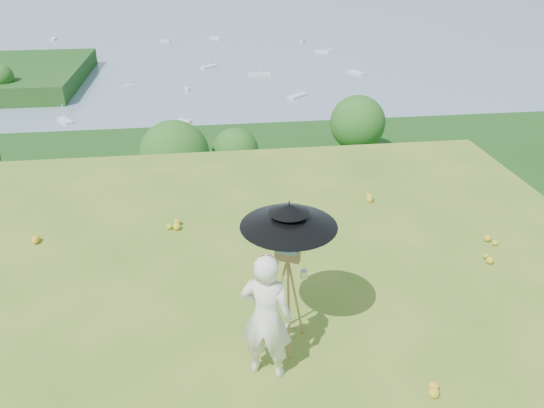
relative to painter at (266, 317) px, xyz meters
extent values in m
plane|color=#497621|center=(-0.51, 0.81, -0.88)|extent=(14.00, 14.00, 0.00)
cube|color=#103C12|center=(-0.51, 35.81, -29.88)|extent=(140.00, 56.00, 22.00)
cube|color=#71685A|center=(-0.51, 75.81, -36.88)|extent=(170.00, 28.00, 8.00)
plane|color=slate|center=(-0.51, 240.81, -34.88)|extent=(700.00, 700.00, 0.00)
imported|color=white|center=(0.00, 0.00, 0.00)|extent=(0.76, 0.63, 1.77)
camera|label=1|loc=(-0.58, -5.03, 4.13)|focal=35.00mm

